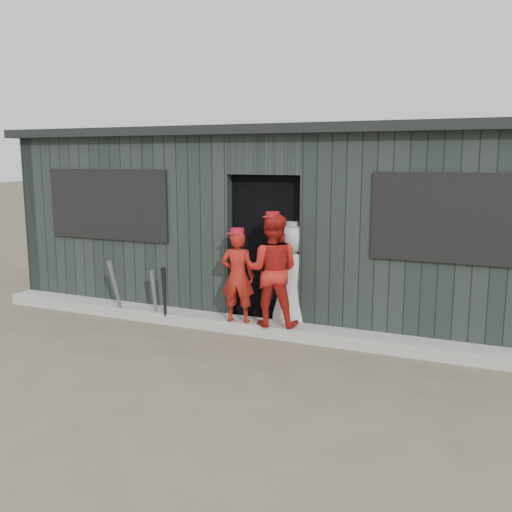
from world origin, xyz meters
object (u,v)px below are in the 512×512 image
at_px(bat_mid, 155,297).
at_px(player_red_left, 238,276).
at_px(player_red_right, 272,270).
at_px(dugout, 301,220).
at_px(bat_right, 165,296).
at_px(bat_left, 116,290).
at_px(player_grey_back, 292,278).

bearing_deg(bat_mid, player_red_left, 2.91).
bearing_deg(player_red_left, player_red_right, 172.30).
bearing_deg(dugout, bat_mid, -127.60).
distance_m(bat_mid, player_red_right, 1.73).
bearing_deg(player_red_right, bat_right, -5.43).
bearing_deg(bat_right, bat_left, -178.12).
bearing_deg(dugout, bat_left, -136.08).
distance_m(bat_right, player_red_right, 1.55).
height_order(player_red_left, player_grey_back, player_grey_back).
height_order(bat_right, player_grey_back, player_grey_back).
bearing_deg(bat_right, player_red_left, 6.28).
bearing_deg(bat_left, player_grey_back, 12.55).
bearing_deg(player_red_left, bat_left, -8.47).
bearing_deg(player_red_right, player_grey_back, -122.41).
bearing_deg(bat_left, player_red_right, 4.56).
bearing_deg(player_red_left, bat_right, -6.59).
bearing_deg(dugout, bat_right, -123.04).
height_order(bat_left, player_red_right, player_red_right).
height_order(player_red_right, dugout, dugout).
bearing_deg(bat_mid, bat_right, -15.06).
height_order(player_grey_back, dugout, dugout).
xyz_separation_m(bat_left, dugout, (2.00, 1.92, 0.86)).
distance_m(player_grey_back, dugout, 1.56).
bearing_deg(dugout, player_red_left, -96.94).
bearing_deg(bat_left, player_red_left, 4.40).
bearing_deg(player_grey_back, bat_mid, -8.25).
height_order(bat_right, dugout, dugout).
distance_m(player_red_left, dugout, 1.88).
bearing_deg(bat_right, dugout, 56.96).
relative_size(bat_right, player_grey_back, 0.58).
xyz_separation_m(bat_mid, dugout, (1.42, 1.85, 0.92)).
relative_size(bat_right, player_red_left, 0.69).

